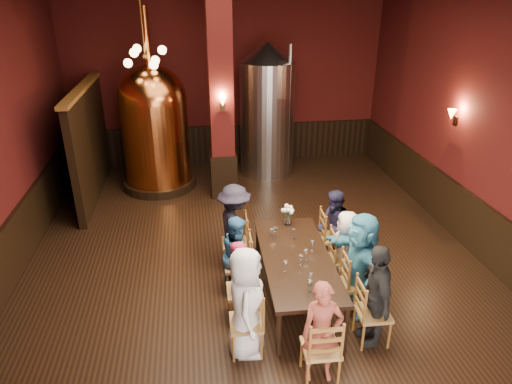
{
  "coord_description": "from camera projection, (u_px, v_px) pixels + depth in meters",
  "views": [
    {
      "loc": [
        -0.96,
        -6.81,
        4.44
      ],
      "look_at": [
        0.07,
        0.2,
        1.19
      ],
      "focal_mm": 32.0,
      "sensor_mm": 36.0,
      "label": 1
    }
  ],
  "objects": [
    {
      "name": "wine_glass_7",
      "position": [
        294.0,
        234.0,
        7.21
      ],
      "size": [
        0.07,
        0.07,
        0.17
      ],
      "primitive_type": null,
      "color": "white",
      "rests_on": "dining_table"
    },
    {
      "name": "chair_7",
      "position": [
        333.0,
        237.0,
        7.87
      ],
      "size": [
        0.47,
        0.47,
        0.92
      ],
      "primitive_type": null,
      "rotation": [
        0.0,
        0.0,
        1.54
      ],
      "color": "brown",
      "rests_on": "ground"
    },
    {
      "name": "steel_vessel",
      "position": [
        267.0,
        110.0,
        11.17
      ],
      "size": [
        1.55,
        1.55,
        3.22
      ],
      "rotation": [
        0.0,
        0.0,
        -0.18
      ],
      "color": "#B2B2B7",
      "rests_on": "ground"
    },
    {
      "name": "chair_5",
      "position": [
        357.0,
        282.0,
        6.67
      ],
      "size": [
        0.47,
        0.47,
        0.92
      ],
      "primitive_type": null,
      "rotation": [
        0.0,
        0.0,
        1.54
      ],
      "color": "brown",
      "rests_on": "ground"
    },
    {
      "name": "chair_6",
      "position": [
        344.0,
        258.0,
        7.26
      ],
      "size": [
        0.47,
        0.47,
        0.92
      ],
      "primitive_type": null,
      "rotation": [
        0.0,
        0.0,
        1.54
      ],
      "color": "brown",
      "rests_on": "ground"
    },
    {
      "name": "person_7",
      "position": [
        334.0,
        227.0,
        7.79
      ],
      "size": [
        0.41,
        0.68,
        1.31
      ],
      "primitive_type": "imported",
      "rotation": [
        0.0,
        0.0,
        4.87
      ],
      "color": "#1D1C39",
      "rests_on": "ground"
    },
    {
      "name": "wine_glass_5",
      "position": [
        275.0,
        232.0,
        7.25
      ],
      "size": [
        0.07,
        0.07,
        0.17
      ],
      "primitive_type": null,
      "color": "white",
      "rests_on": "dining_table"
    },
    {
      "name": "wine_glass_2",
      "position": [
        285.0,
        267.0,
        6.38
      ],
      "size": [
        0.07,
        0.07,
        0.17
      ],
      "primitive_type": null,
      "color": "white",
      "rests_on": "dining_table"
    },
    {
      "name": "wainscot_back",
      "position": [
        228.0,
        143.0,
        12.36
      ],
      "size": [
        7.9,
        0.08,
        1.0
      ],
      "primitive_type": "cube",
      "color": "black",
      "rests_on": "ground"
    },
    {
      "name": "wine_glass_3",
      "position": [
        312.0,
        246.0,
        6.88
      ],
      "size": [
        0.07,
        0.07,
        0.17
      ],
      "primitive_type": null,
      "color": "white",
      "rests_on": "dining_table"
    },
    {
      "name": "copper_kettle",
      "position": [
        155.0,
        126.0,
        10.39
      ],
      "size": [
        2.01,
        2.01,
        4.04
      ],
      "rotation": [
        0.0,
        0.0,
        0.42
      ],
      "color": "black",
      "rests_on": "ground"
    },
    {
      "name": "chair_8",
      "position": [
        321.0,
        347.0,
        5.48
      ],
      "size": [
        0.47,
        0.47,
        0.92
      ],
      "primitive_type": null,
      "rotation": [
        0.0,
        0.0,
        3.11
      ],
      "color": "brown",
      "rests_on": "ground"
    },
    {
      "name": "column",
      "position": [
        221.0,
        97.0,
        9.65
      ],
      "size": [
        0.58,
        0.58,
        4.5
      ],
      "primitive_type": "cube",
      "color": "#450E0F",
      "rests_on": "ground"
    },
    {
      "name": "person_8",
      "position": [
        322.0,
        333.0,
        5.38
      ],
      "size": [
        0.52,
        0.37,
        1.36
      ],
      "primitive_type": "imported",
      "rotation": [
        0.0,
        0.0,
        6.2
      ],
      "color": "brown",
      "rests_on": "ground"
    },
    {
      "name": "person_5",
      "position": [
        359.0,
        263.0,
        6.53
      ],
      "size": [
        0.66,
        1.52,
        1.58
      ],
      "primitive_type": "imported",
      "rotation": [
        0.0,
        0.0,
        4.85
      ],
      "color": "teal",
      "rests_on": "ground"
    },
    {
      "name": "sconce_wall",
      "position": [
        456.0,
        117.0,
        8.42
      ],
      "size": [
        0.2,
        0.2,
        0.36
      ],
      "primitive_type": null,
      "rotation": [
        0.0,
        0.0,
        1.57
      ],
      "color": "black",
      "rests_on": "room"
    },
    {
      "name": "wine_glass_1",
      "position": [
        310.0,
        286.0,
        5.97
      ],
      "size": [
        0.07,
        0.07,
        0.17
      ],
      "primitive_type": null,
      "color": "white",
      "rests_on": "dining_table"
    },
    {
      "name": "dining_table",
      "position": [
        296.0,
        261.0,
        6.78
      ],
      "size": [
        1.08,
        2.43,
        0.75
      ],
      "rotation": [
        0.0,
        0.0,
        -0.03
      ],
      "color": "black",
      "rests_on": "ground"
    },
    {
      "name": "person_3",
      "position": [
        235.0,
        227.0,
        7.57
      ],
      "size": [
        0.71,
        1.05,
        1.51
      ],
      "primitive_type": "imported",
      "rotation": [
        0.0,
        0.0,
        1.73
      ],
      "color": "black",
      "rests_on": "ground"
    },
    {
      "name": "person_4",
      "position": [
        376.0,
        295.0,
        5.94
      ],
      "size": [
        0.43,
        0.9,
        1.48
      ],
      "primitive_type": "imported",
      "rotation": [
        0.0,
        0.0,
        4.63
      ],
      "color": "black",
      "rests_on": "ground"
    },
    {
      "name": "person_2",
      "position": [
        238.0,
        255.0,
        7.01
      ],
      "size": [
        0.47,
        0.69,
        1.29
      ],
      "primitive_type": "imported",
      "rotation": [
        0.0,
        0.0,
        1.28
      ],
      "color": "#2B6091",
      "rests_on": "ground"
    },
    {
      "name": "wine_glass_4",
      "position": [
        272.0,
        234.0,
        7.22
      ],
      "size": [
        0.07,
        0.07,
        0.17
      ],
      "primitive_type": null,
      "color": "white",
      "rests_on": "dining_table"
    },
    {
      "name": "wine_glass_8",
      "position": [
        310.0,
        279.0,
        6.1
      ],
      "size": [
        0.07,
        0.07,
        0.17
      ],
      "primitive_type": null,
      "color": "white",
      "rests_on": "dining_table"
    },
    {
      "name": "wine_glass_0",
      "position": [
        301.0,
        261.0,
        6.52
      ],
      "size": [
        0.07,
        0.07,
        0.17
      ],
      "primitive_type": null,
      "color": "white",
      "rests_on": "dining_table"
    },
    {
      "name": "chair_3",
      "position": [
        235.0,
        243.0,
        7.69
      ],
      "size": [
        0.47,
        0.47,
        0.92
      ],
      "primitive_type": null,
      "rotation": [
        0.0,
        0.0,
        -1.6
      ],
      "color": "brown",
      "rests_on": "ground"
    },
    {
      "name": "chair_4",
      "position": [
        373.0,
        312.0,
        6.06
      ],
      "size": [
        0.47,
        0.47,
        0.92
      ],
      "primitive_type": null,
      "rotation": [
        0.0,
        0.0,
        1.54
      ],
      "color": "brown",
      "rests_on": "ground"
    },
    {
      "name": "sconce_column",
      "position": [
        222.0,
        103.0,
        9.4
      ],
      "size": [
        0.2,
        0.2,
        0.36
      ],
      "primitive_type": null,
      "rotation": [
        0.0,
        0.0,
        3.14
      ],
      "color": "black",
      "rests_on": "column"
    },
    {
      "name": "wine_glass_6",
      "position": [
        306.0,
        255.0,
        6.65
      ],
      "size": [
        0.07,
        0.07,
        0.17
      ],
      "primitive_type": null,
      "color": "white",
      "rests_on": "dining_table"
    },
    {
      "name": "chair_0",
      "position": [
        246.0,
        322.0,
        5.89
      ],
      "size": [
        0.47,
        0.47,
        0.92
      ],
      "primitive_type": null,
      "rotation": [
        0.0,
        0.0,
        -1.6
      ],
      "color": "brown",
      "rests_on": "ground"
    },
    {
      "name": "chair_1",
      "position": [
        242.0,
        291.0,
        6.49
      ],
      "size": [
        0.47,
        0.47,
        0.92
      ],
      "primitive_type": null,
      "rotation": [
        0.0,
        0.0,
        -1.6
      ],
      "color": "brown",
      "rests_on": "ground"
    },
    {
      "name": "rose_vase",
      "position": [
        288.0,
        212.0,
        7.56
      ],
      "size": [
        0.22,
        0.22,
        0.37
      ],
      "color": "white",
      "rests_on": "dining_table"
    },
    {
      "name": "room",
      "position": [
        254.0,
        137.0,
        7.17
      ],
      "size": [
        10.0,
        10.02,
        4.5
      ],
      "color": "black",
      "rests_on": "ground"
    },
    {
      "name": "chair_2",
      "position": [
        238.0,
        265.0,
        7.09
      ],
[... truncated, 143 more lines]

